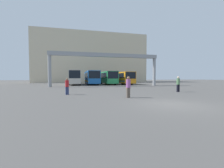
{
  "coord_description": "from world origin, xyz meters",
  "views": [
    {
      "loc": [
        -5.72,
        -7.97,
        1.64
      ],
      "look_at": [
        1.71,
        22.52,
        0.3
      ],
      "focal_mm": 24.0,
      "sensor_mm": 36.0,
      "label": 1
    }
  ],
  "objects_px": {
    "pedestrian_mid_right": "(128,86)",
    "bus_slot_0": "(75,77)",
    "bus_slot_1": "(91,77)",
    "bus_slot_2": "(108,77)",
    "traffic_cone": "(128,87)",
    "pedestrian_near_right": "(67,86)",
    "pedestrian_far_center": "(178,84)",
    "bus_slot_3": "(123,77)"
  },
  "relations": [
    {
      "from": "traffic_cone",
      "to": "pedestrian_near_right",
      "type": "bearing_deg",
      "value": -143.24
    },
    {
      "from": "pedestrian_far_center",
      "to": "bus_slot_1",
      "type": "bearing_deg",
      "value": -61.54
    },
    {
      "from": "bus_slot_2",
      "to": "bus_slot_0",
      "type": "bearing_deg",
      "value": 173.97
    },
    {
      "from": "pedestrian_near_right",
      "to": "bus_slot_0",
      "type": "bearing_deg",
      "value": 103.32
    },
    {
      "from": "bus_slot_0",
      "to": "bus_slot_1",
      "type": "relative_size",
      "value": 0.99
    },
    {
      "from": "bus_slot_1",
      "to": "bus_slot_2",
      "type": "distance_m",
      "value": 4.02
    },
    {
      "from": "bus_slot_3",
      "to": "traffic_cone",
      "type": "bearing_deg",
      "value": -105.6
    },
    {
      "from": "bus_slot_3",
      "to": "pedestrian_near_right",
      "type": "relative_size",
      "value": 6.51
    },
    {
      "from": "bus_slot_0",
      "to": "pedestrian_far_center",
      "type": "distance_m",
      "value": 24.64
    },
    {
      "from": "pedestrian_mid_right",
      "to": "bus_slot_0",
      "type": "bearing_deg",
      "value": -105.29
    },
    {
      "from": "bus_slot_2",
      "to": "pedestrian_mid_right",
      "type": "relative_size",
      "value": 6.05
    },
    {
      "from": "bus_slot_2",
      "to": "pedestrian_near_right",
      "type": "distance_m",
      "value": 22.5
    },
    {
      "from": "bus_slot_3",
      "to": "pedestrian_near_right",
      "type": "xyz_separation_m",
      "value": [
        -12.4,
        -20.75,
        -0.87
      ]
    },
    {
      "from": "pedestrian_far_center",
      "to": "pedestrian_mid_right",
      "type": "height_order",
      "value": "pedestrian_far_center"
    },
    {
      "from": "bus_slot_1",
      "to": "pedestrian_near_right",
      "type": "xyz_separation_m",
      "value": [
        -4.56,
        -21.72,
        -0.96
      ]
    },
    {
      "from": "bus_slot_3",
      "to": "pedestrian_near_right",
      "type": "distance_m",
      "value": 24.19
    },
    {
      "from": "bus_slot_0",
      "to": "pedestrian_near_right",
      "type": "relative_size",
      "value": 7.64
    },
    {
      "from": "pedestrian_mid_right",
      "to": "pedestrian_far_center",
      "type": "bearing_deg",
      "value": 179.6
    },
    {
      "from": "bus_slot_0",
      "to": "bus_slot_1",
      "type": "distance_m",
      "value": 3.92
    },
    {
      "from": "pedestrian_far_center",
      "to": "traffic_cone",
      "type": "relative_size",
      "value": 3.18
    },
    {
      "from": "bus_slot_0",
      "to": "bus_slot_2",
      "type": "relative_size",
      "value": 1.16
    },
    {
      "from": "bus_slot_2",
      "to": "bus_slot_3",
      "type": "xyz_separation_m",
      "value": [
        3.92,
        -0.07,
        -0.05
      ]
    },
    {
      "from": "bus_slot_0",
      "to": "traffic_cone",
      "type": "xyz_separation_m",
      "value": [
        7.72,
        -15.41,
        -1.57
      ]
    },
    {
      "from": "bus_slot_1",
      "to": "pedestrian_mid_right",
      "type": "bearing_deg",
      "value": -89.07
    },
    {
      "from": "pedestrian_far_center",
      "to": "pedestrian_mid_right",
      "type": "distance_m",
      "value": 7.98
    },
    {
      "from": "bus_slot_3",
      "to": "traffic_cone",
      "type": "xyz_separation_m",
      "value": [
        -4.05,
        -14.51,
        -1.44
      ]
    },
    {
      "from": "traffic_cone",
      "to": "bus_slot_3",
      "type": "bearing_deg",
      "value": 74.4
    },
    {
      "from": "bus_slot_2",
      "to": "pedestrian_mid_right",
      "type": "distance_m",
      "value": 24.51
    },
    {
      "from": "bus_slot_2",
      "to": "bus_slot_3",
      "type": "relative_size",
      "value": 1.01
    },
    {
      "from": "traffic_cone",
      "to": "pedestrian_far_center",
      "type": "bearing_deg",
      "value": -58.59
    },
    {
      "from": "pedestrian_far_center",
      "to": "pedestrian_near_right",
      "type": "bearing_deg",
      "value": 8.71
    },
    {
      "from": "bus_slot_3",
      "to": "traffic_cone",
      "type": "relative_size",
      "value": 18.5
    },
    {
      "from": "pedestrian_far_center",
      "to": "traffic_cone",
      "type": "bearing_deg",
      "value": -49.48
    },
    {
      "from": "bus_slot_0",
      "to": "bus_slot_2",
      "type": "bearing_deg",
      "value": -6.03
    },
    {
      "from": "bus_slot_3",
      "to": "bus_slot_2",
      "type": "bearing_deg",
      "value": 178.94
    },
    {
      "from": "bus_slot_1",
      "to": "pedestrian_mid_right",
      "type": "height_order",
      "value": "bus_slot_1"
    },
    {
      "from": "pedestrian_near_right",
      "to": "bus_slot_3",
      "type": "bearing_deg",
      "value": 74.13
    },
    {
      "from": "bus_slot_1",
      "to": "bus_slot_3",
      "type": "xyz_separation_m",
      "value": [
        7.85,
        -0.97,
        -0.09
      ]
    },
    {
      "from": "pedestrian_mid_right",
      "to": "traffic_cone",
      "type": "bearing_deg",
      "value": -134.41
    },
    {
      "from": "bus_slot_0",
      "to": "pedestrian_near_right",
      "type": "xyz_separation_m",
      "value": [
        -0.64,
        -21.65,
        -1.0
      ]
    },
    {
      "from": "pedestrian_far_center",
      "to": "bus_slot_0",
      "type": "bearing_deg",
      "value": -52.84
    },
    {
      "from": "pedestrian_near_right",
      "to": "pedestrian_mid_right",
      "type": "xyz_separation_m",
      "value": [
        4.97,
        -3.42,
        0.08
      ]
    }
  ]
}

